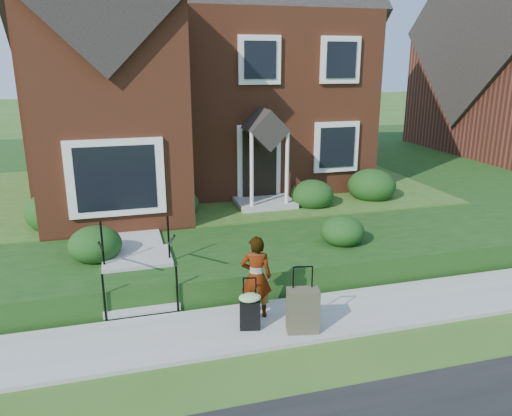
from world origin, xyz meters
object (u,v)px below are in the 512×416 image
object	(u,v)px
suitcase_black	(250,309)
woman	(256,277)
suitcase_olive	(303,310)
front_steps	(139,274)

from	to	relation	value
suitcase_black	woman	bearing A→B (deg)	73.53
woman	suitcase_olive	size ratio (longest dim) A/B	1.31
woman	suitcase_olive	world-z (taller)	woman
suitcase_black	suitcase_olive	xyz separation A→B (m)	(0.85, -0.33, 0.03)
woman	suitcase_black	world-z (taller)	woman
suitcase_olive	front_steps	bearing A→B (deg)	149.84
front_steps	suitcase_olive	distance (m)	3.51
front_steps	suitcase_olive	world-z (taller)	front_steps
suitcase_olive	woman	bearing A→B (deg)	140.91
front_steps	suitcase_black	distance (m)	2.67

